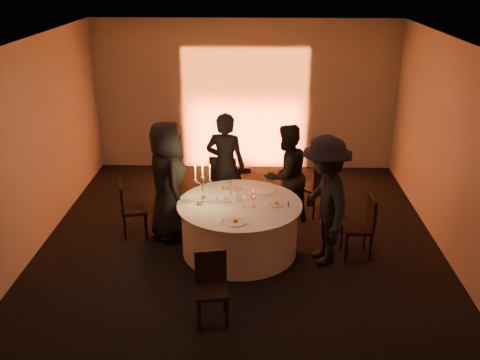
{
  "coord_description": "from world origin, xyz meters",
  "views": [
    {
      "loc": [
        0.22,
        -6.95,
        3.99
      ],
      "look_at": [
        0.0,
        0.2,
        1.05
      ],
      "focal_mm": 40.0,
      "sensor_mm": 36.0,
      "label": 1
    }
  ],
  "objects_px": {
    "coffee_cup": "(200,203)",
    "candelabra": "(203,188)",
    "chair_back_right": "(318,185)",
    "guest_right": "(324,201)",
    "chair_right": "(363,223)",
    "chair_front": "(212,283)",
    "guest_left": "(168,181)",
    "banquet_table": "(240,227)",
    "chair_left": "(129,206)",
    "chair_back_left": "(225,181)",
    "guest_back_right": "(286,175)",
    "guest_back_left": "(225,166)"
  },
  "relations": [
    {
      "from": "guest_back_left",
      "to": "coffee_cup",
      "type": "relative_size",
      "value": 16.25
    },
    {
      "from": "banquet_table",
      "to": "chair_left",
      "type": "distance_m",
      "value": 1.78
    },
    {
      "from": "chair_back_left",
      "to": "guest_back_right",
      "type": "xyz_separation_m",
      "value": [
        1.0,
        -0.36,
        0.25
      ]
    },
    {
      "from": "chair_right",
      "to": "chair_front",
      "type": "bearing_deg",
      "value": -55.81
    },
    {
      "from": "chair_left",
      "to": "guest_back_right",
      "type": "xyz_separation_m",
      "value": [
        2.43,
        0.51,
        0.34
      ]
    },
    {
      "from": "chair_back_right",
      "to": "guest_right",
      "type": "distance_m",
      "value": 1.55
    },
    {
      "from": "candelabra",
      "to": "guest_back_left",
      "type": "bearing_deg",
      "value": 77.28
    },
    {
      "from": "chair_right",
      "to": "candelabra",
      "type": "bearing_deg",
      "value": -95.76
    },
    {
      "from": "candelabra",
      "to": "chair_back_right",
      "type": "bearing_deg",
      "value": 34.44
    },
    {
      "from": "guest_right",
      "to": "chair_front",
      "type": "bearing_deg",
      "value": -57.89
    },
    {
      "from": "banquet_table",
      "to": "chair_left",
      "type": "relative_size",
      "value": 2.05
    },
    {
      "from": "chair_back_right",
      "to": "guest_back_right",
      "type": "distance_m",
      "value": 0.7
    },
    {
      "from": "chair_left",
      "to": "coffee_cup",
      "type": "height_order",
      "value": "chair_left"
    },
    {
      "from": "chair_front",
      "to": "guest_back_left",
      "type": "height_order",
      "value": "guest_back_left"
    },
    {
      "from": "banquet_table",
      "to": "guest_right",
      "type": "distance_m",
      "value": 1.32
    },
    {
      "from": "banquet_table",
      "to": "chair_back_left",
      "type": "xyz_separation_m",
      "value": [
        -0.29,
        1.31,
        0.2
      ]
    },
    {
      "from": "chair_back_left",
      "to": "guest_right",
      "type": "distance_m",
      "value": 2.16
    },
    {
      "from": "chair_back_right",
      "to": "guest_back_left",
      "type": "height_order",
      "value": "guest_back_left"
    },
    {
      "from": "guest_left",
      "to": "guest_back_left",
      "type": "relative_size",
      "value": 1.03
    },
    {
      "from": "chair_left",
      "to": "guest_right",
      "type": "bearing_deg",
      "value": -118.72
    },
    {
      "from": "coffee_cup",
      "to": "guest_back_left",
      "type": "bearing_deg",
      "value": 76.31
    },
    {
      "from": "chair_back_right",
      "to": "coffee_cup",
      "type": "bearing_deg",
      "value": -6.36
    },
    {
      "from": "chair_front",
      "to": "guest_left",
      "type": "distance_m",
      "value": 2.26
    },
    {
      "from": "guest_back_right",
      "to": "coffee_cup",
      "type": "relative_size",
      "value": 15.17
    },
    {
      "from": "chair_left",
      "to": "chair_back_left",
      "type": "distance_m",
      "value": 1.67
    },
    {
      "from": "coffee_cup",
      "to": "candelabra",
      "type": "distance_m",
      "value": 0.22
    },
    {
      "from": "chair_right",
      "to": "coffee_cup",
      "type": "xyz_separation_m",
      "value": [
        -2.34,
        0.02,
        0.28
      ]
    },
    {
      "from": "chair_back_right",
      "to": "guest_right",
      "type": "relative_size",
      "value": 0.52
    },
    {
      "from": "chair_right",
      "to": "guest_right",
      "type": "xyz_separation_m",
      "value": [
        -0.59,
        -0.16,
        0.41
      ]
    },
    {
      "from": "chair_front",
      "to": "guest_left",
      "type": "xyz_separation_m",
      "value": [
        -0.82,
        2.06,
        0.44
      ]
    },
    {
      "from": "guest_back_right",
      "to": "coffee_cup",
      "type": "xyz_separation_m",
      "value": [
        -1.28,
        -1.01,
        -0.03
      ]
    },
    {
      "from": "guest_back_left",
      "to": "guest_back_right",
      "type": "distance_m",
      "value": 1.01
    },
    {
      "from": "chair_right",
      "to": "guest_right",
      "type": "bearing_deg",
      "value": -77.69
    },
    {
      "from": "banquet_table",
      "to": "chair_front",
      "type": "xyz_separation_m",
      "value": [
        -0.28,
        -1.62,
        0.1
      ]
    },
    {
      "from": "chair_right",
      "to": "guest_left",
      "type": "distance_m",
      "value": 2.94
    },
    {
      "from": "chair_back_left",
      "to": "coffee_cup",
      "type": "relative_size",
      "value": 9.34
    },
    {
      "from": "chair_left",
      "to": "guest_back_left",
      "type": "xyz_separation_m",
      "value": [
        1.45,
        0.74,
        0.4
      ]
    },
    {
      "from": "chair_back_left",
      "to": "chair_right",
      "type": "xyz_separation_m",
      "value": [
        2.06,
        -1.39,
        -0.06
      ]
    },
    {
      "from": "guest_back_right",
      "to": "candelabra",
      "type": "height_order",
      "value": "guest_back_right"
    },
    {
      "from": "chair_front",
      "to": "guest_left",
      "type": "relative_size",
      "value": 0.47
    },
    {
      "from": "banquet_table",
      "to": "chair_left",
      "type": "height_order",
      "value": "chair_left"
    },
    {
      "from": "chair_left",
      "to": "guest_left",
      "type": "xyz_separation_m",
      "value": [
        0.62,
        -0.0,
        0.43
      ]
    },
    {
      "from": "chair_back_right",
      "to": "chair_left",
      "type": "bearing_deg",
      "value": -26.79
    },
    {
      "from": "chair_right",
      "to": "chair_front",
      "type": "height_order",
      "value": "chair_right"
    },
    {
      "from": "guest_left",
      "to": "chair_back_left",
      "type": "bearing_deg",
      "value": -64.59
    },
    {
      "from": "candelabra",
      "to": "coffee_cup",
      "type": "bearing_deg",
      "value": -113.91
    },
    {
      "from": "chair_back_left",
      "to": "guest_back_left",
      "type": "relative_size",
      "value": 0.57
    },
    {
      "from": "chair_back_left",
      "to": "chair_back_right",
      "type": "height_order",
      "value": "chair_back_left"
    },
    {
      "from": "guest_right",
      "to": "coffee_cup",
      "type": "distance_m",
      "value": 1.76
    },
    {
      "from": "chair_left",
      "to": "chair_right",
      "type": "height_order",
      "value": "chair_right"
    }
  ]
}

